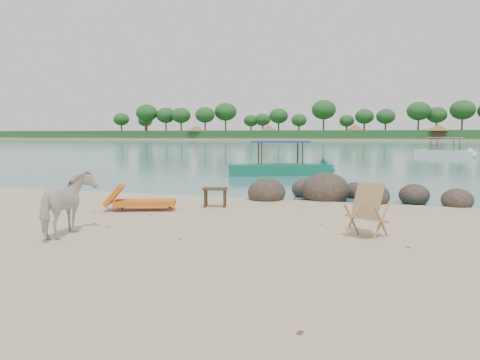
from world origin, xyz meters
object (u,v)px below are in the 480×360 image
at_px(boulders, 337,193).
at_px(lounge_chair, 145,200).
at_px(boat_near, 280,146).
at_px(side_table, 215,199).
at_px(deck_chair, 367,212).
at_px(cow, 68,205).

relative_size(boulders, lounge_chair, 3.26).
xyz_separation_m(lounge_chair, boat_near, (0.78, 12.21, 1.10)).
bearing_deg(lounge_chair, boulders, 16.96).
bearing_deg(boat_near, side_table, -109.59).
bearing_deg(boat_near, deck_chair, -93.91).
distance_m(cow, lounge_chair, 3.22).
height_order(cow, side_table, cow).
bearing_deg(cow, boulders, -135.47).
bearing_deg(side_table, deck_chair, -44.68).
bearing_deg(boat_near, lounge_chair, -117.27).
height_order(deck_chair, boat_near, boat_near).
distance_m(boulders, deck_chair, 5.31).
bearing_deg(boat_near, cow, -116.09).
xyz_separation_m(cow, lounge_chair, (-0.11, 3.20, -0.33)).
bearing_deg(lounge_chair, boat_near, 64.23).
height_order(cow, boat_near, boat_near).
bearing_deg(deck_chair, side_table, -178.15).
xyz_separation_m(cow, boat_near, (0.67, 15.41, 0.77)).
height_order(cow, deck_chair, cow).
distance_m(deck_chair, boat_near, 14.58).
bearing_deg(cow, boat_near, -105.18).
distance_m(cow, boat_near, 15.45).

